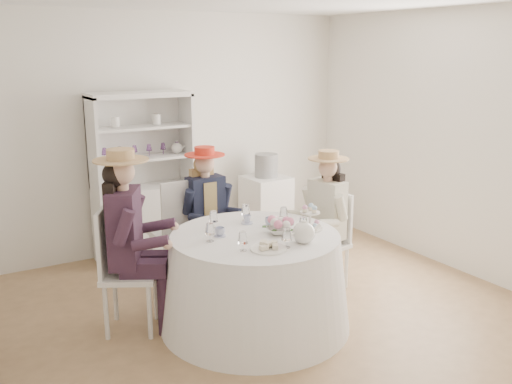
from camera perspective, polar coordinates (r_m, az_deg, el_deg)
ground at (r=5.35m, az=0.56°, el=-11.20°), size 4.50×4.50×0.00m
wall_back at (r=6.69m, az=-8.42°, el=5.92°), size 4.50×0.00×4.50m
wall_front at (r=3.43m, az=18.32°, el=-2.52°), size 4.50×0.00×4.50m
wall_right at (r=6.38m, az=18.19°, el=4.97°), size 0.00×4.50×4.50m
tea_table at (r=4.84m, az=-0.10°, el=-8.83°), size 1.60×1.60×0.80m
hutch at (r=6.45m, az=-11.13°, el=-0.80°), size 1.11×0.45×1.84m
side_table at (r=7.04m, az=1.01°, el=-1.53°), size 0.52×0.52×0.77m
hatbox at (r=6.91m, az=1.03°, el=2.68°), size 0.30×0.30×0.28m
guest_left at (r=4.71m, az=-12.65°, el=-3.82°), size 0.65×0.60×1.53m
guest_mid at (r=5.60m, az=-4.95°, el=-1.54°), size 0.50×0.52×1.38m
guest_right at (r=5.49m, az=6.93°, el=-2.03°), size 0.54×0.51×1.37m
spare_chair at (r=5.70m, az=-7.90°, el=-3.53°), size 0.45×0.45×1.07m
teacup_a at (r=4.65m, az=-3.62°, el=-4.06°), size 0.11×0.11×0.07m
teacup_b at (r=4.98m, az=-0.90°, el=-2.80°), size 0.08×0.08×0.07m
teacup_c at (r=4.91m, az=1.42°, el=-3.05°), size 0.12×0.12×0.07m
flower_bowl at (r=4.70m, az=2.27°, el=-3.96°), size 0.25×0.25×0.05m
flower_arrangement at (r=4.72m, az=2.31°, el=-3.03°), size 0.19×0.19×0.07m
table_teapot at (r=4.51m, az=4.81°, el=-4.08°), size 0.25×0.18×0.19m
sandwich_plate at (r=4.35m, az=1.27°, el=-5.58°), size 0.28×0.28×0.06m
cupcake_stand at (r=4.83m, az=5.40°, el=-2.87°), size 0.22×0.22×0.21m
stemware_set at (r=4.68m, az=-0.10°, el=-3.41°), size 0.84×0.84×0.15m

